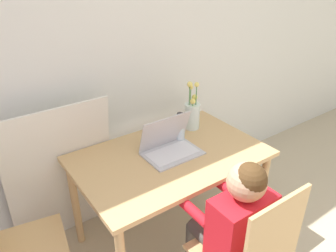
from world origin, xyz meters
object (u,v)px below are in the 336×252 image
person_seated (233,219)px  water_bottle (180,127)px  laptop (169,144)px  flower_vase (192,114)px

person_seated → water_bottle: (0.20, 0.71, 0.15)m
laptop → water_bottle: 0.18m
flower_vase → water_bottle: 0.20m
person_seated → water_bottle: person_seated is taller
water_bottle → person_seated: bearing=-105.5°
person_seated → water_bottle: 0.75m
laptop → water_bottle: laptop is taller
laptop → water_bottle: (0.15, 0.09, 0.04)m
laptop → flower_vase: size_ratio=0.99×
laptop → water_bottle: bearing=30.4°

